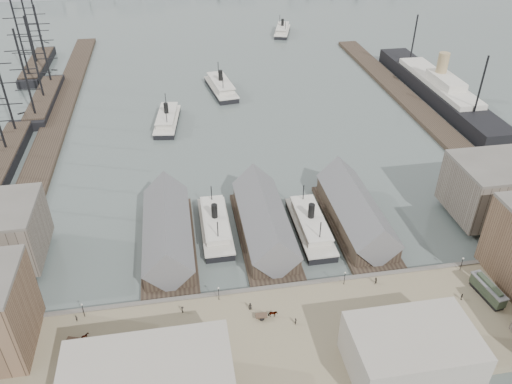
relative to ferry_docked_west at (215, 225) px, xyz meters
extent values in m
plane|color=#495552|center=(13.00, -21.29, -2.23)|extent=(900.00, 900.00, 0.00)
cube|color=#7A6D52|center=(13.00, -41.29, -1.23)|extent=(180.00, 30.00, 2.00)
cube|color=#59544C|center=(13.00, -26.49, -1.08)|extent=(180.00, 1.20, 2.30)
cube|color=#2D231C|center=(-55.00, 78.71, -1.43)|extent=(10.00, 220.00, 1.60)
cube|color=#2D231C|center=(91.00, 68.71, -1.43)|extent=(10.00, 180.00, 1.60)
cube|color=#2D231C|center=(-13.00, -5.29, -1.63)|extent=(14.00, 42.00, 1.20)
cube|color=#2D231C|center=(-13.00, -4.29, 1.47)|extent=(12.00, 36.00, 5.00)
cube|color=#59595B|center=(-13.00, -4.29, 4.07)|extent=(12.60, 37.00, 12.60)
cube|color=#2D231C|center=(13.00, -5.29, -1.63)|extent=(14.00, 42.00, 1.20)
cube|color=#2D231C|center=(13.00, -4.29, 1.47)|extent=(12.00, 36.00, 5.00)
cube|color=#59595B|center=(13.00, -4.29, 4.07)|extent=(12.60, 37.00, 12.60)
cube|color=#2D231C|center=(39.00, -5.29, -1.63)|extent=(14.00, 42.00, 1.20)
cube|color=#2D231C|center=(39.00, -4.29, 1.47)|extent=(12.00, 36.00, 5.00)
cube|color=#59595B|center=(39.00, -4.29, 4.07)|extent=(12.60, 37.00, 12.60)
cube|color=#60564C|center=(81.00, -6.29, 7.27)|extent=(28.00, 20.00, 15.00)
cube|color=gray|center=(33.00, -53.29, 4.77)|extent=(24.00, 16.00, 10.00)
cylinder|color=black|center=(-32.00, -28.29, 1.57)|extent=(0.16, 0.16, 3.60)
sphere|color=beige|center=(-32.00, -28.29, 3.47)|extent=(0.44, 0.44, 0.44)
cylinder|color=black|center=(-2.00, -28.29, 1.57)|extent=(0.16, 0.16, 3.60)
sphere|color=beige|center=(-2.00, -28.29, 3.47)|extent=(0.44, 0.44, 0.44)
cylinder|color=black|center=(28.00, -28.29, 1.57)|extent=(0.16, 0.16, 3.60)
sphere|color=beige|center=(28.00, -28.29, 3.47)|extent=(0.44, 0.44, 0.44)
cylinder|color=black|center=(58.00, -28.29, 1.57)|extent=(0.16, 0.16, 3.60)
sphere|color=beige|center=(58.00, -28.29, 3.47)|extent=(0.44, 0.44, 0.44)
cube|color=black|center=(0.00, 0.00, -1.37)|extent=(7.62, 26.65, 1.71)
cube|color=beige|center=(0.00, 0.00, -0.14)|extent=(8.00, 26.65, 0.48)
cube|color=beige|center=(0.00, 0.00, 1.20)|extent=(6.19, 19.04, 2.09)
cube|color=beige|center=(0.00, 0.00, 2.53)|extent=(6.66, 20.94, 0.38)
cylinder|color=black|center=(0.00, 0.00, 4.62)|extent=(1.71, 1.71, 4.28)
cylinder|color=black|center=(0.00, 8.57, 4.43)|extent=(0.29, 0.29, 5.71)
cylinder|color=black|center=(0.00, -8.57, 4.43)|extent=(0.29, 0.29, 5.71)
cube|color=black|center=(26.00, -4.72, -1.35)|extent=(7.86, 27.49, 1.77)
cube|color=beige|center=(26.00, -4.72, -0.07)|extent=(8.25, 27.49, 0.49)
cube|color=beige|center=(26.00, -4.72, 1.30)|extent=(6.38, 19.64, 2.16)
cube|color=beige|center=(26.00, -4.72, 2.68)|extent=(6.87, 21.60, 0.39)
cylinder|color=black|center=(26.00, -4.72, 4.84)|extent=(1.77, 1.77, 4.42)
cylinder|color=black|center=(26.00, 4.12, 4.64)|extent=(0.29, 0.29, 5.89)
cylinder|color=black|center=(26.00, -13.56, 4.64)|extent=(0.29, 0.29, 5.89)
cube|color=black|center=(-11.65, 71.05, -1.37)|extent=(11.13, 27.48, 1.72)
cube|color=beige|center=(-11.65, 71.05, -0.13)|extent=(11.51, 27.54, 0.48)
cube|color=beige|center=(-11.65, 71.05, 1.20)|extent=(8.70, 19.73, 2.10)
cube|color=beige|center=(-11.65, 71.05, 2.54)|extent=(9.42, 21.69, 0.38)
cylinder|color=black|center=(-11.65, 71.05, 4.64)|extent=(1.72, 1.72, 4.29)
cylinder|color=black|center=(-11.65, 79.63, 4.45)|extent=(0.29, 0.29, 5.72)
cylinder|color=black|center=(-11.65, 62.46, 4.45)|extent=(0.29, 0.29, 5.72)
cube|color=black|center=(12.82, 100.67, -1.28)|extent=(12.60, 30.45, 1.90)
cube|color=beige|center=(12.82, 100.67, 0.09)|extent=(13.02, 30.51, 0.53)
cube|color=beige|center=(12.82, 100.67, 1.57)|extent=(9.82, 21.87, 2.32)
cube|color=beige|center=(12.82, 100.67, 3.04)|extent=(10.65, 24.03, 0.42)
cylinder|color=black|center=(12.82, 100.67, 5.37)|extent=(1.90, 1.90, 4.75)
cylinder|color=black|center=(12.82, 110.16, 5.15)|extent=(0.32, 0.32, 6.33)
cylinder|color=black|center=(12.82, 91.17, 5.15)|extent=(0.32, 0.32, 6.33)
cube|color=black|center=(59.13, 184.75, -1.40)|extent=(14.60, 26.75, 1.65)
cube|color=beige|center=(59.13, 184.75, -0.21)|extent=(14.95, 26.86, 0.46)
cube|color=beige|center=(59.13, 184.75, 1.08)|extent=(11.12, 19.32, 2.02)
cube|color=beige|center=(59.13, 184.75, 2.36)|extent=(12.10, 21.21, 0.37)
cylinder|color=black|center=(59.13, 184.75, 4.38)|extent=(1.65, 1.65, 4.13)
cylinder|color=black|center=(59.13, 193.02, 4.20)|extent=(0.28, 0.28, 5.51)
cylinder|color=black|center=(59.13, 176.48, 4.20)|extent=(0.28, 0.28, 5.51)
cube|color=black|center=(-67.07, 46.61, -0.45)|extent=(8.92, 61.45, 3.57)
cube|color=#2D231C|center=(-67.07, 46.61, 1.63)|extent=(8.42, 55.30, 0.59)
cylinder|color=black|center=(-67.07, 68.11, 17.59)|extent=(0.79, 0.79, 33.70)
cube|color=black|center=(-62.47, 99.25, -0.44)|extent=(8.98, 51.88, 3.59)
cube|color=#2D231C|center=(-62.47, 99.25, 1.66)|extent=(8.48, 46.69, 0.60)
cylinder|color=black|center=(-62.47, 81.09, 17.72)|extent=(0.80, 0.80, 33.92)
cylinder|color=black|center=(-62.47, 99.25, 17.72)|extent=(0.80, 0.80, 33.92)
cylinder|color=black|center=(-62.47, 117.41, 17.72)|extent=(0.80, 0.80, 33.92)
cube|color=black|center=(-73.59, 144.51, -0.40)|extent=(9.18, 50.99, 3.67)
cube|color=#2D231C|center=(-73.59, 144.51, 1.75)|extent=(8.67, 45.89, 0.61)
cylinder|color=black|center=(-73.59, 126.66, 18.17)|extent=(0.82, 0.82, 34.67)
cylinder|color=black|center=(-73.59, 144.51, 18.17)|extent=(0.82, 0.82, 34.67)
cylinder|color=black|center=(-73.59, 162.36, 18.17)|extent=(0.82, 0.82, 34.67)
cube|color=black|center=(105.00, 78.42, 0.90)|extent=(13.58, 99.26, 6.27)
cube|color=beige|center=(105.00, 78.42, 5.08)|extent=(11.49, 57.47, 2.09)
cube|color=beige|center=(105.00, 73.20, 7.70)|extent=(8.36, 20.90, 3.13)
cylinder|color=tan|center=(105.00, 78.42, 12.40)|extent=(4.60, 4.60, 10.45)
cube|color=black|center=(59.33, -37.72, 0.16)|extent=(3.50, 9.55, 0.79)
cube|color=#293426|center=(59.33, -37.72, 1.83)|extent=(3.66, 10.05, 2.55)
cube|color=#59595B|center=(59.33, -37.72, 3.25)|extent=(3.90, 10.46, 0.29)
imported|color=black|center=(-31.07, -34.75, 0.53)|extent=(1.70, 1.61, 1.53)
cube|color=#3F2D21|center=(-33.54, -35.57, 0.67)|extent=(2.94, 2.24, 0.25)
cylinder|color=black|center=(-33.32, -36.23, 0.32)|extent=(1.07, 0.42, 1.10)
cylinder|color=black|center=(-33.76, -34.90, 0.32)|extent=(1.07, 0.42, 1.10)
imported|color=black|center=(9.21, -35.46, 0.62)|extent=(2.06, 1.01, 1.71)
cube|color=#3F2D21|center=(6.61, -35.57, 0.67)|extent=(2.66, 1.61, 0.25)
cylinder|color=black|center=(6.64, -36.27, 0.32)|extent=(1.10, 0.13, 1.10)
cylinder|color=black|center=(6.58, -34.87, 0.32)|extent=(1.10, 0.13, 1.10)
imported|color=black|center=(37.53, -41.78, 0.61)|extent=(1.98, 2.10, 1.68)
cube|color=#3F2D21|center=(35.15, -40.72, 0.67)|extent=(2.99, 2.43, 0.25)
cylinder|color=black|center=(34.87, -41.36, 0.32)|extent=(1.04, 0.52, 1.10)
cylinder|color=black|center=(35.44, -40.08, 0.32)|extent=(1.04, 0.52, 1.10)
imported|color=black|center=(-33.50, -29.37, 0.58)|extent=(0.49, 0.63, 1.63)
imported|color=black|center=(-26.88, -37.62, 0.67)|extent=(1.05, 1.11, 1.81)
imported|color=black|center=(-10.44, -30.74, 0.62)|extent=(0.85, 1.21, 1.70)
imported|color=black|center=(-2.91, -47.91, 0.67)|extent=(0.61, 1.11, 1.79)
imported|color=black|center=(4.65, -32.37, 0.68)|extent=(0.99, 0.75, 1.82)
imported|color=black|center=(13.73, -38.34, 0.65)|extent=(0.75, 0.80, 1.77)
imported|color=black|center=(35.48, -29.29, 0.67)|extent=(1.11, 1.07, 1.81)
imported|color=black|center=(39.34, -43.98, 0.67)|extent=(1.27, 1.32, 1.80)
imported|color=black|center=(53.18, -37.62, 0.65)|extent=(0.96, 1.09, 1.76)
imported|color=black|center=(-18.10, -43.47, 0.63)|extent=(0.66, 0.91, 1.72)
camera|label=1|loc=(-7.43, -110.68, 84.18)|focal=35.00mm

